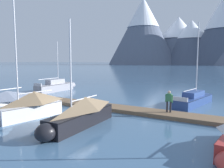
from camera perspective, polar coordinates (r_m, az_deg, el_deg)
The scene contains 10 objects.
ground_plane at distance 16.80m, azimuth -9.20°, elevation -8.82°, with size 700.00×700.00×0.00m, color #426689.
mountain_west_summit at distance 222.73m, azimuth 8.10°, elevation 13.78°, with size 67.51×67.51×64.26m.
mountain_central_massif at distance 242.01m, azimuth 16.84°, elevation 11.03°, with size 79.90×79.90×48.44m.
mountain_shoulder_ridge at distance 229.82m, azimuth 19.87°, elevation 10.38°, with size 68.00×68.00×42.65m.
dock at distance 20.06m, azimuth -2.54°, elevation -5.84°, with size 26.80×4.05×0.30m.
sailboat_nearest_berth at distance 31.82m, azimuth -14.01°, elevation -0.56°, with size 1.81×7.44×6.91m.
sailboat_mid_dock_port at distance 17.48m, azimuth -21.27°, elevation -5.41°, with size 2.81×6.13×9.16m.
sailboat_mid_dock_starboard at distance 14.54m, azimuth -8.21°, elevation -7.46°, with size 1.77×6.74×6.76m.
sailboat_far_berth at distance 23.14m, azimuth 20.76°, elevation -3.62°, with size 3.43×7.61×7.97m.
person_on_dock at distance 17.58m, azimuth 14.60°, elevation -4.06°, with size 0.59×0.23×1.69m.
Camera 1 is at (9.46, -13.18, 4.35)m, focal length 35.15 mm.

